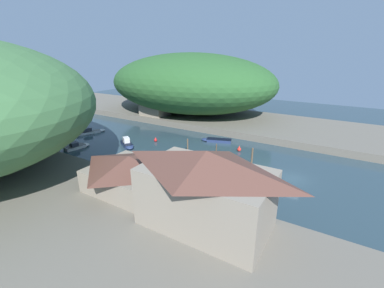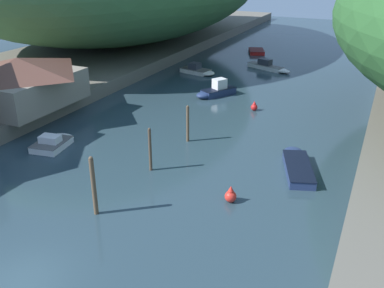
{
  "view_description": "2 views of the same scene",
  "coord_description": "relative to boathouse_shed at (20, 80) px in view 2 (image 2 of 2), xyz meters",
  "views": [
    {
      "loc": [
        -35.83,
        -4.65,
        17.17
      ],
      "look_at": [
        2.4,
        18.34,
        1.18
      ],
      "focal_mm": 24.0,
      "sensor_mm": 36.0,
      "label": 1
    },
    {
      "loc": [
        13.56,
        -10.62,
        13.72
      ],
      "look_at": [
        1.75,
        14.81,
        1.27
      ],
      "focal_mm": 40.0,
      "sensor_mm": 36.0,
      "label": 2
    }
  ],
  "objects": [
    {
      "name": "boat_cabin_cruiser",
      "position": [
        15.31,
        26.87,
        -3.18
      ],
      "size": [
        6.39,
        3.53,
        1.31
      ],
      "rotation": [
        0.0,
        0.0,
        4.33
      ],
      "color": "white",
      "rests_on": "water_surface"
    },
    {
      "name": "water_surface",
      "position": [
        15.65,
        13.73,
        -3.58
      ],
      "size": [
        130.0,
        130.0,
        0.0
      ],
      "primitive_type": "plane",
      "color": "#283D47",
      "rests_on": "ground"
    },
    {
      "name": "boathouse_shed",
      "position": [
        0.0,
        0.0,
        0.0
      ],
      "size": [
        8.58,
        9.79,
        4.14
      ],
      "color": "gray",
      "rests_on": "left_bank"
    },
    {
      "name": "channel_buoy_near",
      "position": [
        18.26,
        10.86,
        -3.2
      ],
      "size": [
        0.64,
        0.64,
        0.96
      ],
      "color": "red",
      "rests_on": "water_surface"
    },
    {
      "name": "mooring_post_nearest",
      "position": [
        15.36,
        -10.2,
        -1.73
      ],
      "size": [
        0.27,
        0.27,
        3.67
      ],
      "color": "brown",
      "rests_on": "water_surface"
    },
    {
      "name": "boat_red_skiff",
      "position": [
        24.61,
        0.45,
        -3.28
      ],
      "size": [
        3.56,
        6.3,
        0.61
      ],
      "rotation": [
        0.0,
        0.0,
        0.34
      ],
      "color": "navy",
      "rests_on": "water_surface"
    },
    {
      "name": "boat_yellow_tender",
      "position": [
        6.59,
        -3.75,
        -3.23
      ],
      "size": [
        2.7,
        3.97,
        1.06
      ],
      "rotation": [
        0.0,
        0.0,
        0.17
      ],
      "color": "white",
      "rests_on": "water_surface"
    },
    {
      "name": "person_on_quay",
      "position": [
        2.04,
        -1.05,
        -1.17
      ],
      "size": [
        0.28,
        0.41,
        1.69
      ],
      "rotation": [
        0.0,
        0.0,
        1.41
      ],
      "color": "#282D3D",
      "rests_on": "left_bank"
    },
    {
      "name": "boat_open_rowboat",
      "position": [
        10.53,
        36.66,
        -3.32
      ],
      "size": [
        3.64,
        4.93,
        0.53
      ],
      "rotation": [
        0.0,
        0.0,
        0.39
      ],
      "color": "red",
      "rests_on": "water_surface"
    },
    {
      "name": "channel_buoy_far",
      "position": [
        21.94,
        -5.7,
        -3.15
      ],
      "size": [
        0.72,
        0.72,
        1.09
      ],
      "color": "red",
      "rests_on": "water_surface"
    },
    {
      "name": "boat_mid_channel",
      "position": [
        13.12,
        13.62,
        -3.05
      ],
      "size": [
        3.61,
        4.78,
        1.76
      ],
      "rotation": [
        0.0,
        0.0,
        2.62
      ],
      "color": "navy",
      "rests_on": "water_surface"
    },
    {
      "name": "mooring_post_middle",
      "position": [
        15.65,
        1.52,
        -2.06
      ],
      "size": [
        0.23,
        0.23,
        3.02
      ],
      "color": "brown",
      "rests_on": "water_surface"
    },
    {
      "name": "left_bank",
      "position": [
        -8.27,
        13.73,
        -2.86
      ],
      "size": [
        22.0,
        120.0,
        1.43
      ],
      "color": "#666056",
      "rests_on": "ground"
    },
    {
      "name": "boat_small_dinghy",
      "position": [
        7.71,
        21.29,
        -3.19
      ],
      "size": [
        4.86,
        2.7,
        1.27
      ],
      "rotation": [
        0.0,
        0.0,
        4.51
      ],
      "color": "silver",
      "rests_on": "water_surface"
    },
    {
      "name": "mooring_post_second",
      "position": [
        15.49,
        -4.12,
        -1.99
      ],
      "size": [
        0.21,
        0.21,
        3.16
      ],
      "color": "#4C3D2D",
      "rests_on": "water_surface"
    }
  ]
}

